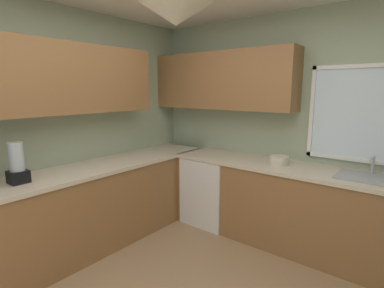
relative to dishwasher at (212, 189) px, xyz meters
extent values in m
cube|color=#9EAD8E|center=(0.86, 0.37, 0.85)|extent=(3.79, 0.06, 2.55)
cube|color=#9EAD8E|center=(-1.00, -1.65, 0.85)|extent=(0.06, 4.11, 2.55)
cube|color=silver|center=(1.71, 0.34, 1.03)|extent=(1.23, 0.02, 0.89)
cube|color=white|center=(1.71, 0.33, 0.57)|extent=(1.31, 0.04, 0.04)
cube|color=white|center=(1.08, 0.33, 1.03)|extent=(0.04, 0.04, 0.97)
cube|color=olive|center=(-0.81, -1.85, 1.38)|extent=(0.32, 2.79, 0.70)
cube|color=olive|center=(-0.01, 0.18, 1.38)|extent=(1.92, 0.32, 0.70)
cone|color=silver|center=(0.86, -1.65, 1.70)|extent=(0.44, 0.44, 0.14)
cube|color=olive|center=(-0.66, -1.65, 0.00)|extent=(0.62, 3.69, 0.85)
cube|color=beige|center=(-0.66, -1.65, 0.45)|extent=(0.65, 3.72, 0.04)
cube|color=olive|center=(1.07, 0.03, 0.00)|extent=(2.85, 0.62, 0.85)
cube|color=beige|center=(1.07, 0.03, 0.45)|extent=(2.88, 0.65, 0.04)
cube|color=white|center=(0.00, 0.00, 0.00)|extent=(0.60, 0.60, 0.85)
cube|color=#9EA0A5|center=(1.71, 0.03, 0.47)|extent=(0.54, 0.40, 0.02)
cylinder|color=#B7B7BC|center=(1.71, 0.19, 0.56)|extent=(0.03, 0.03, 0.18)
cylinder|color=#B7B7BC|center=(1.71, 0.09, 0.64)|extent=(0.02, 0.20, 0.02)
cylinder|color=beige|center=(0.86, 0.03, 0.51)|extent=(0.20, 0.20, 0.09)
cube|color=black|center=(-0.66, -2.02, 0.52)|extent=(0.15, 0.15, 0.11)
cylinder|color=#B2BCC6|center=(-0.66, -2.02, 0.70)|extent=(0.12, 0.12, 0.25)
camera|label=1|loc=(2.07, -3.02, 1.27)|focal=27.67mm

